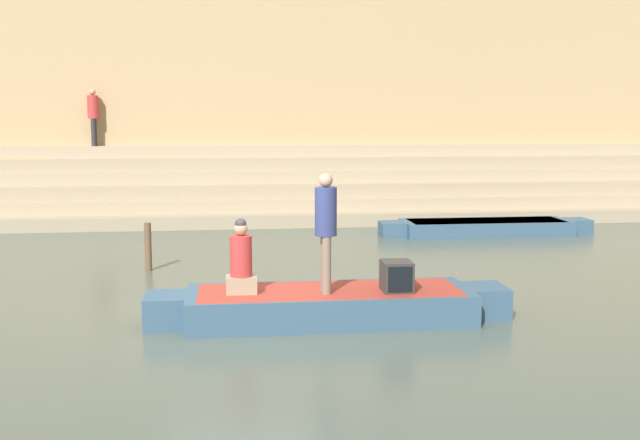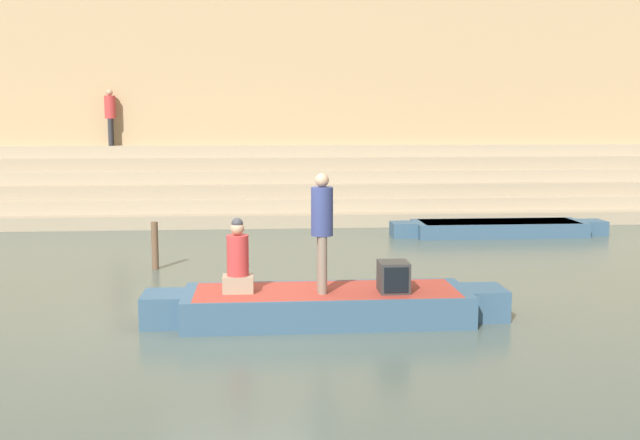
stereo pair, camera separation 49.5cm
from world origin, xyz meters
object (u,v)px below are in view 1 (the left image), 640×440
(rowboat_main, at_px, (329,304))
(moored_boat_shore, at_px, (486,227))
(person_on_steps, at_px, (93,113))
(person_standing, at_px, (326,224))
(mooring_post, at_px, (148,247))
(tv_set, at_px, (397,276))
(person_rowing, at_px, (241,262))

(rowboat_main, height_order, moored_boat_shore, rowboat_main)
(person_on_steps, bearing_deg, moored_boat_shore, -110.35)
(person_standing, height_order, person_on_steps, person_on_steps)
(moored_boat_shore, bearing_deg, person_on_steps, 152.67)
(rowboat_main, relative_size, person_on_steps, 3.16)
(mooring_post, bearing_deg, tv_set, -46.46)
(rowboat_main, distance_m, tv_set, 1.10)
(rowboat_main, relative_size, mooring_post, 5.64)
(moored_boat_shore, distance_m, mooring_post, 9.09)
(mooring_post, xyz_separation_m, person_on_steps, (-2.44, 8.52, 2.69))
(person_standing, relative_size, tv_set, 3.63)
(tv_set, relative_size, mooring_post, 0.50)
(person_standing, bearing_deg, tv_set, -11.21)
(person_standing, relative_size, moored_boat_shore, 0.31)
(rowboat_main, relative_size, person_standing, 3.08)
(rowboat_main, relative_size, person_rowing, 4.90)
(person_standing, bearing_deg, rowboat_main, 52.08)
(tv_set, distance_m, moored_boat_shore, 9.07)
(person_standing, bearing_deg, mooring_post, 115.88)
(rowboat_main, height_order, person_standing, person_standing)
(person_standing, relative_size, person_on_steps, 1.03)
(person_rowing, distance_m, moored_boat_shore, 10.23)
(rowboat_main, distance_m, mooring_post, 5.17)
(person_rowing, xyz_separation_m, tv_set, (2.30, -0.16, -0.23))
(person_rowing, bearing_deg, person_standing, 3.08)
(person_rowing, height_order, person_on_steps, person_on_steps)
(person_standing, height_order, mooring_post, person_standing)
(person_standing, distance_m, person_on_steps, 14.01)
(person_rowing, relative_size, mooring_post, 1.15)
(person_standing, relative_size, person_rowing, 1.59)
(rowboat_main, height_order, tv_set, tv_set)
(person_standing, xyz_separation_m, mooring_post, (-3.03, 4.27, -1.02))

